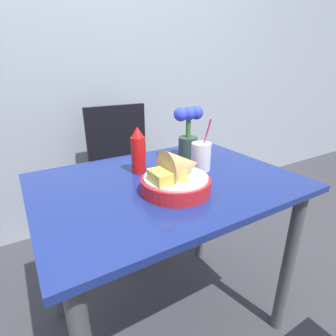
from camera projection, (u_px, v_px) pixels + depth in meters
The scene contains 8 objects.
ground_plane at pixel (167, 318), 1.26m from camera, with size 12.00×12.00×0.00m, color #38383D.
wall_window at pixel (79, 38), 1.64m from camera, with size 7.00×0.06×2.60m.
dining_table at pixel (167, 208), 1.04m from camera, with size 0.96×0.71×0.73m.
chair_far_window at pixel (124, 164), 1.72m from camera, with size 0.40×0.40×0.90m.
food_basket at pixel (178, 177), 0.88m from camera, with size 0.24×0.24×0.15m.
ketchup_bottle at pixel (138, 151), 1.03m from camera, with size 0.06×0.06×0.19m.
drink_cup at pixel (201, 157), 1.07m from camera, with size 0.08×0.08×0.22m.
flower_vase at pixel (188, 132), 1.17m from camera, with size 0.15×0.09×0.24m.
Camera 1 is at (-0.47, -0.78, 1.13)m, focal length 28.00 mm.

